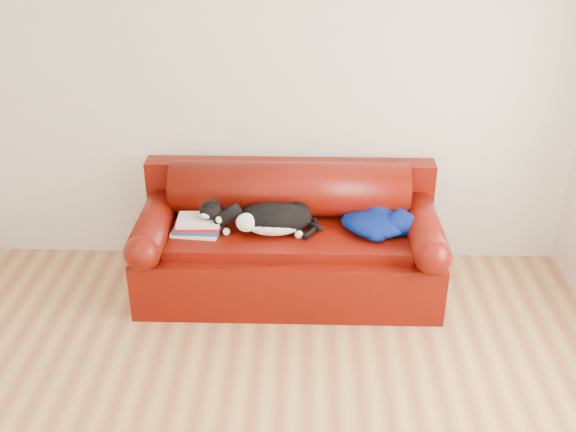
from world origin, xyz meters
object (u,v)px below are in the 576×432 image
object	(u,v)px
cat	(273,219)
blanket	(379,222)
sofa_base	(289,260)
book_stack	(198,225)

from	to	relation	value
cat	blanket	xyz separation A→B (m)	(0.73, 0.05, -0.03)
sofa_base	book_stack	bearing A→B (deg)	-174.10
book_stack	cat	bearing A→B (deg)	-0.24
sofa_base	cat	bearing A→B (deg)	-147.02
cat	blanket	distance (m)	0.73
sofa_base	blanket	bearing A→B (deg)	-1.84
cat	blanket	bearing A→B (deg)	-10.60
sofa_base	cat	world-z (taller)	cat
book_stack	cat	xyz separation A→B (m)	(0.52, -0.00, 0.05)
sofa_base	blanket	world-z (taller)	blanket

